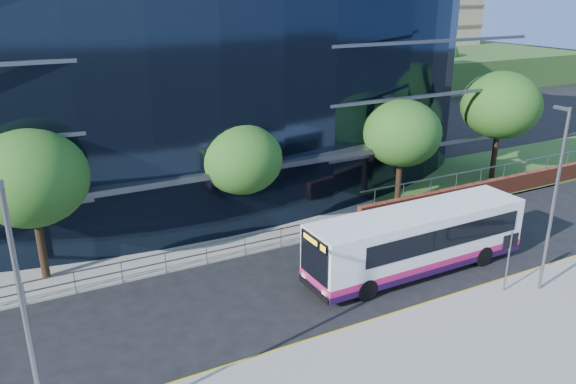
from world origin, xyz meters
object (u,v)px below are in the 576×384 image
streetlight_east (554,196)px  tree_far_a (30,178)px  tree_far_b (242,159)px  tree_dist_e (350,60)px  streetlight_west (26,323)px  street_sign (510,249)px  tree_far_d (501,105)px  tree_far_c (402,133)px  tree_dist_f (442,55)px  city_bus (419,239)px

streetlight_east → tree_far_a: bearing=149.5°
tree_far_a → tree_far_b: tree_far_a is taller
tree_dist_e → streetlight_west: size_ratio=0.81×
streetlight_west → streetlight_east: size_ratio=1.00×
streetlight_east → street_sign: bearing=158.6°
street_sign → tree_far_d: bearing=45.2°
tree_far_c → tree_dist_f: bearing=45.0°
tree_far_b → streetlight_east: streetlight_east is taller
street_sign → streetlight_west: streetlight_west is taller
tree_far_a → tree_dist_f: size_ratio=1.15×
tree_far_a → tree_far_b: 10.03m
tree_far_b → tree_dist_f: (43.00, 32.50, 0.00)m
tree_far_c → streetlight_east: (-1.00, -11.17, -0.10)m
tree_dist_f → tree_far_d: bearing=-126.9°
tree_far_a → streetlight_east: (19.00, -11.17, -0.42)m
tree_far_a → tree_far_c: (20.00, 0.00, -0.33)m
tree_far_c → tree_far_d: tree_far_d is taller
tree_far_d → streetlight_west: bearing=-157.9°
tree_far_c → tree_far_b: bearing=177.1°
city_bus → tree_far_b: bearing=125.6°
tree_far_a → city_bus: bearing=-24.6°
tree_far_b → tree_far_d: size_ratio=0.81×
tree_far_b → tree_far_c: tree_far_c is taller
tree_far_d → tree_far_b: bearing=-178.5°
tree_far_c → tree_dist_f: (33.00, 33.00, -0.33)m
city_bus → streetlight_east: bearing=-50.1°
street_sign → tree_far_a: 20.63m
tree_far_d → street_sign: bearing=-134.8°
tree_far_c → city_bus: tree_far_c is taller
tree_far_b → city_bus: bearing=-53.9°
tree_dist_e → street_sign: bearing=-115.1°
tree_far_d → streetlight_west: size_ratio=0.93×
street_sign → streetlight_west: (-18.50, -0.59, 2.29)m
tree_dist_f → streetlight_west: bearing=-140.7°
tree_far_c → tree_far_d: bearing=6.3°
tree_dist_f → streetlight_east: bearing=-127.6°
tree_dist_f → streetlight_west: streetlight_west is taller
streetlight_east → city_bus: size_ratio=0.72×
tree_far_a → streetlight_east: bearing=-30.5°
tree_far_d → city_bus: tree_far_d is taller
tree_far_c → tree_far_d: size_ratio=0.87×
tree_far_c → streetlight_east: 11.22m
tree_far_c → streetlight_east: streetlight_east is taller
tree_far_d → tree_dist_f: (24.00, 32.00, -0.98)m
street_sign → tree_far_b: 13.54m
street_sign → tree_far_c: tree_far_c is taller
tree_far_a → city_bus: 17.41m
tree_far_d → tree_dist_f: tree_far_d is taller
tree_dist_e → city_bus: 43.84m
tree_far_b → streetlight_east: size_ratio=0.76×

